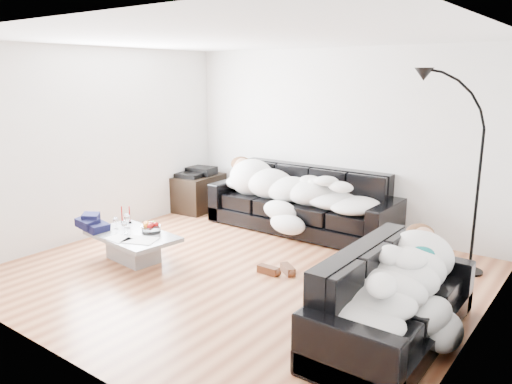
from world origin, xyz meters
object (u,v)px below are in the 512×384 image
Objects in this scene: sofa_right at (394,297)px; wine_glass_c at (124,227)px; candle_left at (122,215)px; sleeper_right at (396,272)px; stereo at (197,172)px; sofa_back at (301,200)px; av_cabinet at (198,193)px; shoes at (277,269)px; fruit_bowl at (151,227)px; wine_glass_b at (116,223)px; wine_glass_a at (127,221)px; sleeper_back at (300,187)px; coffee_table at (133,247)px; candle_right at (130,215)px; floor_lamp at (478,187)px.

wine_glass_c is at bearing 92.30° from sofa_right.
wine_glass_c is 0.73× the size of candle_left.
sleeper_right is (-0.00, 0.00, 0.23)m from sofa_right.
sofa_right is at bearing -36.10° from stereo.
av_cabinet is (-2.00, -0.05, -0.16)m from sofa_back.
shoes is 3.10m from stereo.
fruit_bowl is 1.51× the size of wine_glass_b.
shoes is (1.89, 0.59, -0.38)m from wine_glass_a.
fruit_bowl is at bearing 88.47° from sleeper_right.
coffee_table is (-1.01, -2.21, -0.49)m from sleeper_back.
sleeper_back is at bearing 58.77° from wine_glass_b.
wine_glass_c is 2.44m from av_cabinet.
sofa_right is 0.23m from sleeper_right.
candle_right reaches higher than fruit_bowl.
wine_glass_b is at bearing 165.94° from wine_glass_c.
coffee_table is at bearing -114.12° from sofa_back.
sleeper_right is at bearing -2.07° from candle_left.
shoes is at bearing 69.02° from sofa_right.
wine_glass_b is 0.35× the size of shoes.
floor_lamp is (3.74, 2.05, 0.60)m from wine_glass_b.
sofa_right is 12.55× the size of wine_glass_b.
stereo is at bearing 107.45° from candle_right.
sleeper_back is at bearing 53.44° from candle_left.
floor_lamp is at bearing -7.16° from av_cabinet.
sofa_back is 2.01m from stereo.
sleeper_right is 3.60m from wine_glass_b.
candle_left is (-3.74, 0.14, 0.06)m from sofa_right.
sofa_right is 0.82× the size of sleeper_back.
wine_glass_b is at bearing -148.43° from shoes.
sofa_back is 12.63× the size of candle_left.
sleeper_back is 2.75× the size of av_cabinet.
sleeper_back reaches higher than coffee_table.
stereo is (-4.26, 2.13, 0.03)m from sleeper_right.
coffee_table is 0.54m from candle_right.
coffee_table is 6.21× the size of wine_glass_a.
floor_lamp is (0.14, 1.97, 0.39)m from sleeper_right.
stereo is (-4.26, 2.13, 0.26)m from sofa_right.
sofa_right is 8.34× the size of fruit_bowl.
floor_lamp reaches higher than sleeper_right.
wine_glass_c is at bearing -169.75° from floor_lamp.
sofa_back reaches higher than wine_glass_b.
sofa_right is 2.27× the size of av_cabinet.
wine_glass_b is (-0.32, 0.01, 0.25)m from coffee_table.
floor_lamp is (4.40, -0.15, 0.72)m from av_cabinet.
candle_right is at bearing 143.68° from coffee_table.
candle_left is (-0.62, 0.05, 0.04)m from fruit_bowl.
wine_glass_a is at bearing -150.49° from shoes.
sleeper_right is 4.76m from stereo.
sleeper_back reaches higher than sleeper_right.
fruit_bowl is (-3.12, 0.08, -0.21)m from sleeper_right.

